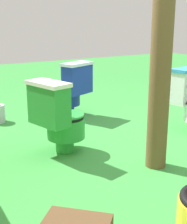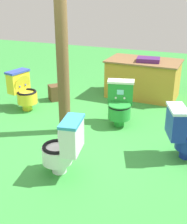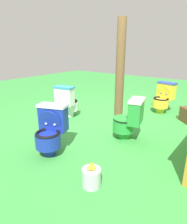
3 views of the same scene
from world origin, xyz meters
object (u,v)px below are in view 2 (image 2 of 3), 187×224
(toilet_blue, at_px, (183,132))
(wooden_post, at_px, (63,68))
(toilet_green, at_px, (120,103))
(toilet_yellow, at_px, (23,90))
(toilet_white, at_px, (64,146))
(vendor_table, at_px, (143,78))
(small_crate, at_px, (58,92))

(toilet_blue, distance_m, wooden_post, 1.92)
(toilet_blue, relative_size, wooden_post, 0.35)
(toilet_green, relative_size, toilet_blue, 1.00)
(toilet_yellow, bearing_deg, toilet_blue, 89.43)
(toilet_white, height_order, wooden_post, wooden_post)
(vendor_table, bearing_deg, toilet_green, -91.06)
(toilet_blue, bearing_deg, toilet_green, -144.15)
(wooden_post, bearing_deg, small_crate, 122.96)
(wooden_post, height_order, small_crate, wooden_post)
(toilet_white, relative_size, toilet_blue, 1.00)
(vendor_table, relative_size, small_crate, 4.39)
(toilet_green, height_order, vendor_table, vendor_table)
(toilet_yellow, xyz_separation_m, wooden_post, (1.15, -0.57, 0.66))
(wooden_post, distance_m, small_crate, 1.73)
(toilet_green, bearing_deg, toilet_yellow, -12.74)
(toilet_yellow, distance_m, vendor_table, 2.43)
(toilet_green, xyz_separation_m, wooden_post, (-0.71, -0.61, 0.66))
(toilet_yellow, relative_size, small_crate, 2.15)
(toilet_white, bearing_deg, toilet_yellow, 36.45)
(wooden_post, relative_size, small_crate, 6.12)
(small_crate, bearing_deg, toilet_yellow, -116.66)
(toilet_white, bearing_deg, vendor_table, -14.02)
(toilet_yellow, height_order, wooden_post, wooden_post)
(toilet_yellow, xyz_separation_m, small_crate, (0.34, 0.68, -0.22))
(toilet_yellow, distance_m, wooden_post, 1.44)
(toilet_white, height_order, toilet_green, same)
(toilet_blue, relative_size, small_crate, 2.15)
(toilet_yellow, relative_size, vendor_table, 0.49)
(toilet_white, bearing_deg, toilet_blue, -64.66)
(wooden_post, xyz_separation_m, small_crate, (-0.81, 1.25, -0.88))
(toilet_blue, height_order, small_crate, toilet_blue)
(toilet_white, distance_m, toilet_green, 1.64)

